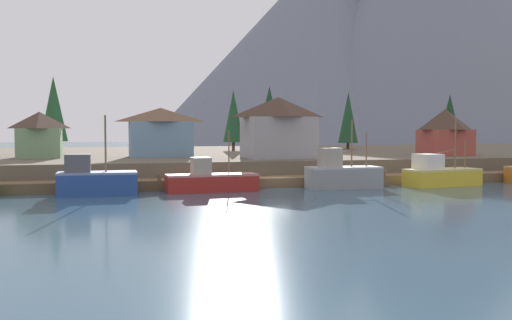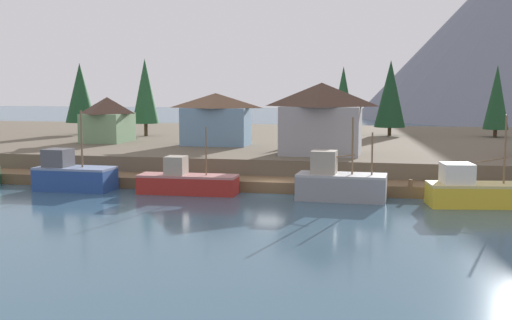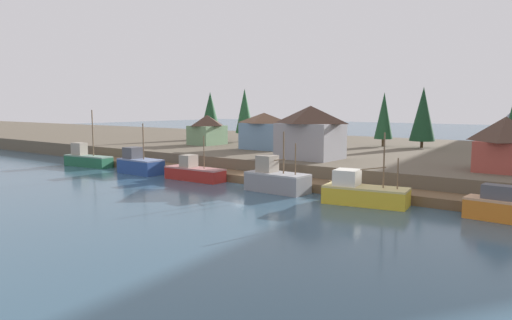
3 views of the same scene
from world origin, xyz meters
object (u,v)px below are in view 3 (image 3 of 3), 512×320
object	(u,v)px
house_grey	(310,132)
conifer_near_left	(245,111)
fishing_boat_green	(87,159)
conifer_back_right	(423,114)
house_blue	(264,131)
house_green	(207,129)
house_red	(505,144)
fishing_boat_orange	(510,209)
conifer_back_left	(210,112)
fishing_boat_blue	(140,164)
fishing_boat_red	(194,172)
fishing_boat_yellow	(363,192)
conifer_near_right	(384,116)
fishing_boat_grey	(276,180)

from	to	relation	value
house_grey	conifer_near_left	bearing A→B (deg)	144.84
fishing_boat_green	conifer_back_right	size ratio (longest dim) A/B	0.88
house_grey	house_blue	bearing A→B (deg)	151.52
fishing_boat_green	conifer_near_left	distance (m)	32.96
house_green	conifer_near_left	bearing A→B (deg)	83.75
house_grey	house_red	distance (m)	23.86
fishing_boat_orange	conifer_back_left	xyz separation A→B (m)	(-63.68, 31.69, 7.35)
fishing_boat_blue	conifer_near_left	distance (m)	32.39
fishing_boat_blue	conifer_back_left	xyz separation A→B (m)	(-15.56, 32.01, 7.13)
fishing_boat_green	fishing_boat_red	bearing A→B (deg)	-5.36
fishing_boat_yellow	fishing_boat_orange	bearing A→B (deg)	-5.25
house_red	conifer_near_right	xyz separation A→B (m)	(-23.52, 23.22, 2.38)
conifer_near_left	conifer_near_right	world-z (taller)	conifer_near_left
fishing_boat_green	fishing_boat_yellow	bearing A→B (deg)	-6.73
house_grey	fishing_boat_orange	bearing A→B (deg)	-24.17
fishing_boat_grey	conifer_near_left	world-z (taller)	conifer_near_left
fishing_boat_red	house_grey	xyz separation A→B (m)	(10.53, 12.07, 5.17)
house_red	conifer_back_left	size ratio (longest dim) A/B	0.60
fishing_boat_green	house_green	world-z (taller)	fishing_boat_green
house_blue	conifer_near_left	size ratio (longest dim) A/B	0.75
fishing_boat_green	conifer_near_left	bearing A→B (deg)	69.65
fishing_boat_orange	conifer_near_left	world-z (taller)	conifer_near_left
fishing_boat_orange	conifer_near_right	xyz separation A→B (m)	(-26.54, 37.12, 6.89)
fishing_boat_yellow	conifer_near_left	world-z (taller)	conifer_near_left
house_red	house_green	bearing A→B (deg)	172.33
fishing_boat_yellow	conifer_back_right	xyz separation A→B (m)	(-7.10, 39.53, 7.16)
fishing_boat_green	conifer_back_left	size ratio (longest dim) A/B	0.91
fishing_boat_red	fishing_boat_orange	xyz separation A→B (m)	(37.34, 0.04, 0.07)
house_green	house_red	size ratio (longest dim) A/B	1.03
fishing_boat_red	conifer_back_left	xyz separation A→B (m)	(-26.34, 31.73, 7.42)
house_grey	fishing_boat_red	bearing A→B (deg)	-131.12
house_red	conifer_near_left	distance (m)	53.22
conifer_near_right	conifer_near_left	bearing A→B (deg)	-166.69
fishing_boat_grey	fishing_boat_red	bearing A→B (deg)	-179.56
fishing_boat_blue	fishing_boat_grey	bearing A→B (deg)	1.08
fishing_boat_blue	house_blue	world-z (taller)	house_blue
fishing_boat_yellow	conifer_near_left	size ratio (longest dim) A/B	0.80
conifer_near_right	conifer_back_left	size ratio (longest dim) A/B	0.95
fishing_boat_yellow	house_blue	xyz separation A→B (m)	(-27.00, 20.11, 4.42)
fishing_boat_orange	conifer_back_left	world-z (taller)	conifer_back_left
fishing_boat_grey	conifer_near_left	size ratio (longest dim) A/B	0.69
fishing_boat_grey	conifer_near_right	distance (m)	38.15
fishing_boat_red	conifer_near_right	distance (m)	39.32
fishing_boat_green	fishing_boat_grey	size ratio (longest dim) A/B	1.25
fishing_boat_blue	house_red	distance (m)	47.47
house_green	conifer_near_left	distance (m)	10.55
fishing_boat_green	conifer_near_left	world-z (taller)	conifer_near_left
conifer_near_left	conifer_back_left	distance (m)	10.32
house_grey	house_blue	size ratio (longest dim) A/B	1.03
house_blue	fishing_boat_yellow	bearing A→B (deg)	-36.67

